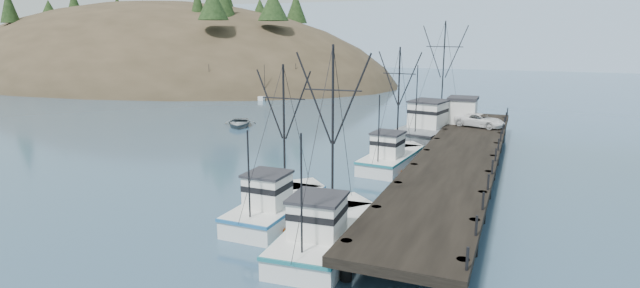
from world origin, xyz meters
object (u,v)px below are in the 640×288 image
(trawler_far, at_px, (393,157))
(work_vessel, at_px, (435,129))
(pier, at_px, (459,156))
(pickup_truck, at_px, (480,120))
(pier_shed, at_px, (462,110))
(motorboat, at_px, (239,126))
(trawler_mid, at_px, (279,206))
(trawler_near, at_px, (327,231))

(trawler_far, relative_size, work_vessel, 0.67)
(pier, bearing_deg, pickup_truck, 87.81)
(work_vessel, distance_m, pier_shed, 3.52)
(motorboat, bearing_deg, trawler_far, -53.76)
(pier, bearing_deg, trawler_mid, -123.46)
(trawler_far, distance_m, work_vessel, 12.78)
(work_vessel, bearing_deg, pier_shed, 11.60)
(pier_shed, bearing_deg, trawler_mid, -105.22)
(trawler_far, relative_size, pickup_truck, 2.15)
(trawler_mid, bearing_deg, trawler_far, 76.89)
(pier, xyz_separation_m, trawler_mid, (-9.20, -13.91, -0.87))
(pier, relative_size, trawler_near, 3.96)
(trawler_mid, relative_size, pier_shed, 3.08)
(pickup_truck, height_order, motorboat, pickup_truck)
(trawler_near, height_order, pickup_truck, trawler_near)
(pier, height_order, motorboat, pier)
(pickup_truck, bearing_deg, trawler_far, 168.81)
(trawler_far, bearing_deg, pier, -11.28)
(trawler_near, relative_size, motorboat, 1.94)
(work_vessel, distance_m, pickup_truck, 5.06)
(pickup_truck, bearing_deg, pier_shed, 64.13)
(trawler_mid, bearing_deg, pickup_truck, 69.90)
(trawler_far, height_order, work_vessel, work_vessel)
(trawler_near, bearing_deg, work_vessel, 88.69)
(trawler_far, relative_size, motorboat, 1.85)
(trawler_near, distance_m, trawler_mid, 5.11)
(motorboat, bearing_deg, trawler_mid, -80.68)
(pickup_truck, bearing_deg, trawler_near, -173.18)
(trawler_near, relative_size, pickup_truck, 2.26)
(trawler_mid, relative_size, trawler_far, 0.93)
(pier_shed, relative_size, pickup_truck, 0.65)
(pier, distance_m, pier_shed, 14.56)
(pier, height_order, trawler_near, trawler_near)
(work_vessel, bearing_deg, trawler_far, -96.72)
(trawler_near, xyz_separation_m, trawler_mid, (-4.30, 2.75, -0.00))
(trawler_near, relative_size, trawler_mid, 1.13)
(pier, relative_size, trawler_far, 4.15)
(pier, bearing_deg, work_vessel, 106.88)
(work_vessel, distance_m, motorboat, 24.26)
(trawler_mid, xyz_separation_m, pier_shed, (7.70, 28.29, 2.60))
(trawler_mid, height_order, pier_shed, trawler_mid)
(trawler_mid, xyz_separation_m, pickup_truck, (9.67, 26.44, 1.87))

